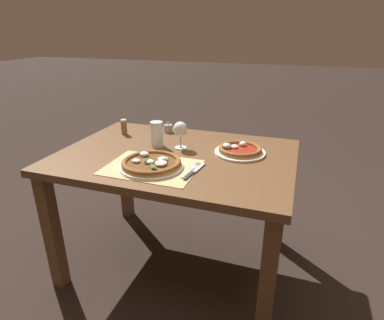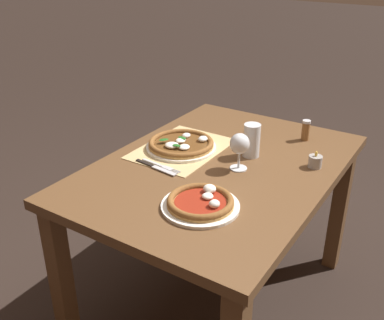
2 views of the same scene
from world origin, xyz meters
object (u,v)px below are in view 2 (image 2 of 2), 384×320
at_px(pepper_shaker, 306,130).
at_px(wine_glass, 240,145).
at_px(pizza_far, 201,203).
at_px(knife, 156,167).
at_px(votive_candle, 315,162).
at_px(fork, 161,166).
at_px(pizza_near, 181,144).
at_px(pint_glass, 252,141).

bearing_deg(pepper_shaker, wine_glass, -15.87).
bearing_deg(pizza_far, knife, -116.14).
bearing_deg(pizza_far, wine_glass, -175.51).
bearing_deg(votive_candle, fork, -57.23).
bearing_deg(pepper_shaker, knife, -33.71).
distance_m(pizza_near, votive_candle, 0.58).
xyz_separation_m(fork, votive_candle, (-0.34, 0.53, 0.02)).
height_order(pizza_far, votive_candle, votive_candle).
distance_m(wine_glass, fork, 0.33).
distance_m(pizza_far, fork, 0.35).
xyz_separation_m(pizza_far, pint_glass, (-0.47, -0.04, 0.05)).
relative_size(pizza_near, votive_candle, 4.34).
height_order(fork, knife, knife).
xyz_separation_m(pint_glass, fork, (0.30, -0.26, -0.06)).
bearing_deg(wine_glass, pizza_far, 4.49).
height_order(wine_glass, knife, wine_glass).
relative_size(pint_glass, votive_candle, 2.01).
relative_size(pizza_near, pint_glass, 2.16).
bearing_deg(pizza_far, pint_glass, -175.29).
height_order(votive_candle, pepper_shaker, pepper_shaker).
relative_size(pint_glass, knife, 0.67).
relative_size(pizza_near, fork, 1.56).
distance_m(pizza_near, knife, 0.22).
bearing_deg(knife, pizza_near, -174.96).
height_order(pizza_far, wine_glass, wine_glass).
bearing_deg(pizza_near, votive_candle, 104.84).
bearing_deg(pizza_near, pepper_shaker, 132.86).
relative_size(votive_candle, pepper_shaker, 0.74).
xyz_separation_m(pizza_far, wine_glass, (-0.33, -0.03, 0.09)).
xyz_separation_m(knife, votive_candle, (-0.37, 0.54, 0.02)).
height_order(pizza_near, knife, pizza_near).
xyz_separation_m(pizza_far, knife, (-0.15, -0.31, -0.01)).
bearing_deg(pepper_shaker, pint_glass, -24.89).
xyz_separation_m(pizza_near, fork, (0.19, 0.03, -0.02)).
height_order(pizza_near, wine_glass, wine_glass).
bearing_deg(knife, pizza_far, 63.86).
distance_m(pizza_far, knife, 0.35).
relative_size(pizza_far, knife, 1.28).
bearing_deg(pepper_shaker, pizza_far, -7.19).
distance_m(pizza_far, wine_glass, 0.35).
bearing_deg(pizza_far, votive_candle, 156.08).
height_order(pizza_near, fork, pizza_near).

